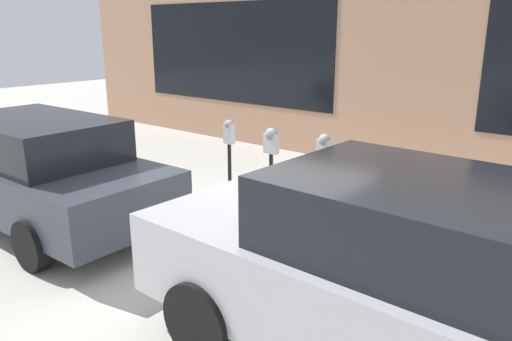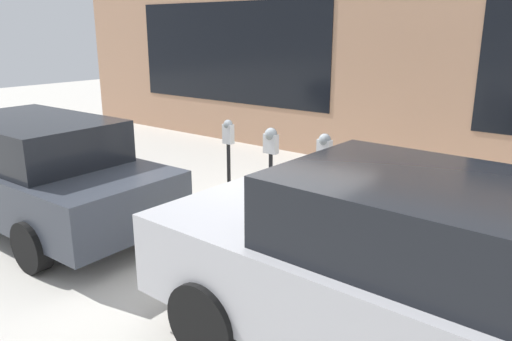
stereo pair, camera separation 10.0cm
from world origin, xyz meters
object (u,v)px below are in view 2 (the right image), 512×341
at_px(parking_meter_middle, 228,148).
at_px(parking_meter_nearest, 324,167).
at_px(parked_car_middle, 31,170).
at_px(parking_meter_second, 271,153).
at_px(planter_box, 340,183).
at_px(parked_car_front, 412,277).

bearing_deg(parking_meter_middle, parking_meter_nearest, 179.13).
distance_m(parking_meter_middle, parked_car_middle, 2.77).
height_order(parking_meter_second, planter_box, parking_meter_second).
height_order(parking_meter_nearest, parking_meter_second, parking_meter_nearest).
xyz_separation_m(parking_meter_middle, parked_car_middle, (2.03, 1.87, -0.26)).
xyz_separation_m(parking_meter_middle, parked_car_front, (-3.40, 1.73, -0.18)).
distance_m(planter_box, parked_car_middle, 4.53).
bearing_deg(parking_meter_second, parked_car_middle, 33.64).
relative_size(parking_meter_nearest, planter_box, 1.26).
relative_size(parking_meter_second, parked_car_front, 0.33).
relative_size(parking_meter_nearest, parked_car_front, 0.33).
distance_m(parking_meter_second, parking_meter_middle, 0.76).
height_order(parking_meter_nearest, parked_car_middle, parked_car_middle).
bearing_deg(parking_meter_middle, planter_box, -125.30).
relative_size(parking_meter_second, parking_meter_middle, 0.99).
height_order(parking_meter_nearest, parking_meter_middle, parking_meter_nearest).
bearing_deg(parking_meter_middle, parking_meter_second, 178.97).
xyz_separation_m(parking_meter_second, parked_car_middle, (2.79, 1.86, -0.32)).
xyz_separation_m(parking_meter_nearest, parked_car_front, (-1.82, 1.71, -0.19)).
relative_size(parking_meter_second, parked_car_middle, 0.31).
bearing_deg(parked_car_middle, parking_meter_second, -147.57).
height_order(planter_box, parked_car_front, parked_car_front).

